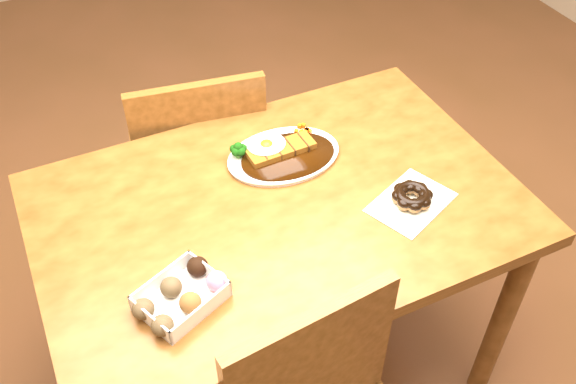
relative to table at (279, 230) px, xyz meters
name	(u,v)px	position (x,y,z in m)	size (l,w,h in m)	color
ground	(281,363)	(0.00, 0.00, -0.65)	(6.00, 6.00, 0.00)	brown
table	(279,230)	(0.00, 0.00, 0.00)	(1.20, 0.80, 0.75)	#543010
chair_far	(199,163)	(-0.05, 0.54, -0.17)	(0.48, 0.48, 0.87)	#543010
katsu_curry_plate	(281,153)	(0.08, 0.16, 0.11)	(0.31, 0.23, 0.06)	white
donut_box	(181,296)	(-0.32, -0.19, 0.12)	(0.21, 0.19, 0.05)	white
pon_de_ring	(412,197)	(0.30, -0.14, 0.12)	(0.25, 0.22, 0.04)	silver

